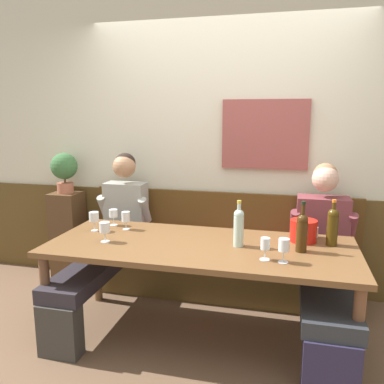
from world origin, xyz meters
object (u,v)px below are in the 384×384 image
(wine_bottle_clear_water, at_px, (239,226))
(potted_plant, at_px, (64,169))
(wine_bottle_green_tall, at_px, (302,231))
(wine_glass_mid_left, at_px, (94,217))
(person_right_seat, at_px, (109,235))
(wine_glass_center_rear, at_px, (284,246))
(wine_glass_mid_right, at_px, (126,217))
(wall_bench, at_px, (218,266))
(ice_bucket, at_px, (303,231))
(dining_table, at_px, (200,254))
(water_tumbler_center, at_px, (314,232))
(wine_glass_center_front, at_px, (105,228))
(wine_bottle_amber_mid, at_px, (333,226))
(wine_glass_near_bucket, at_px, (113,214))
(person_center_right_seat, at_px, (325,254))
(wine_glass_left_end, at_px, (265,245))

(wine_bottle_clear_water, height_order, potted_plant, potted_plant)
(wine_bottle_green_tall, bearing_deg, wine_glass_mid_left, 176.13)
(person_right_seat, relative_size, wine_glass_center_rear, 8.80)
(wine_glass_center_rear, xyz_separation_m, wine_glass_mid_right, (-1.26, 0.44, -0.00))
(wall_bench, bearing_deg, ice_bucket, -35.03)
(wine_glass_mid_right, bearing_deg, potted_plant, 147.23)
(dining_table, height_order, person_right_seat, person_right_seat)
(wall_bench, xyz_separation_m, water_tumbler_center, (0.80, -0.39, 0.50))
(wine_glass_mid_left, bearing_deg, wine_glass_center_front, -48.66)
(wine_bottle_amber_mid, relative_size, wine_glass_center_front, 2.25)
(wall_bench, bearing_deg, wine_glass_mid_left, -144.99)
(wine_bottle_green_tall, height_order, water_tumbler_center, wine_bottle_green_tall)
(wine_glass_center_rear, bearing_deg, dining_table, 159.30)
(dining_table, bearing_deg, wine_glass_mid_right, 161.94)
(wine_glass_center_front, bearing_deg, water_tumbler_center, 17.86)
(wine_bottle_green_tall, bearing_deg, wine_glass_center_rear, -115.46)
(wine_glass_mid_left, bearing_deg, wine_bottle_amber_mid, 2.53)
(dining_table, height_order, wine_bottle_clear_water, wine_bottle_clear_water)
(ice_bucket, distance_m, wine_glass_center_rear, 0.49)
(ice_bucket, height_order, wine_glass_mid_right, ice_bucket)
(wine_glass_near_bucket, xyz_separation_m, wine_glass_mid_right, (0.15, -0.09, 0.01))
(water_tumbler_center, bearing_deg, person_center_right_seat, -7.21)
(person_right_seat, distance_m, potted_plant, 0.93)
(wall_bench, height_order, ice_bucket, wall_bench)
(wine_glass_mid_right, xyz_separation_m, potted_plant, (-0.88, 0.57, 0.29))
(wine_bottle_amber_mid, bearing_deg, wine_glass_mid_left, -177.47)
(person_right_seat, distance_m, wine_glass_left_end, 1.48)
(dining_table, bearing_deg, wine_glass_near_bucket, 159.50)
(wall_bench, bearing_deg, wine_glass_near_bucket, -151.39)
(wine_glass_mid_right, height_order, wine_glass_center_front, same)
(person_right_seat, distance_m, wine_glass_mid_right, 0.33)
(wine_bottle_green_tall, bearing_deg, wine_glass_near_bucket, 169.13)
(wine_glass_left_end, height_order, wine_glass_center_front, same)
(person_right_seat, relative_size, wine_bottle_green_tall, 3.91)
(wall_bench, distance_m, wine_glass_center_front, 1.24)
(person_center_right_seat, relative_size, wine_glass_mid_left, 8.93)
(person_right_seat, xyz_separation_m, ice_bucket, (1.61, -0.11, 0.19))
(wine_bottle_amber_mid, bearing_deg, wall_bench, 149.03)
(wine_glass_near_bucket, distance_m, wine_glass_center_front, 0.44)
(wine_bottle_amber_mid, height_order, wine_glass_mid_right, wine_bottle_amber_mid)
(wine_glass_mid_left, bearing_deg, wine_bottle_green_tall, -3.87)
(wine_glass_near_bucket, relative_size, wine_glass_left_end, 0.93)
(dining_table, height_order, potted_plant, potted_plant)
(ice_bucket, bearing_deg, wine_glass_near_bucket, 177.80)
(dining_table, xyz_separation_m, wine_glass_near_bucket, (-0.82, 0.31, 0.17))
(wall_bench, height_order, water_tumbler_center, wall_bench)
(wall_bench, bearing_deg, wine_glass_center_rear, -58.85)
(wine_bottle_clear_water, xyz_separation_m, wine_glass_left_end, (0.20, -0.23, -0.05))
(wall_bench, bearing_deg, wine_glass_center_front, -128.53)
(person_center_right_seat, relative_size, wine_glass_center_rear, 8.81)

